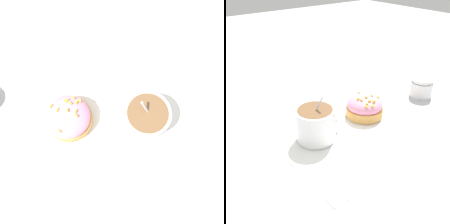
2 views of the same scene
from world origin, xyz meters
The scene contains 5 objects.
ground_plane centered at (0.00, 0.00, 0.00)m, with size 3.00×3.00×0.00m, color #B2B2B7.
paper_napkin centered at (0.00, 0.00, 0.00)m, with size 0.33×0.35×0.00m.
coffee_cup centered at (0.07, 0.00, 0.04)m, with size 0.11×0.08×0.10m.
frosted_pastry centered at (-0.08, -0.01, 0.03)m, with size 0.09×0.09×0.06m.
sugar_bowl centered at (-0.28, 0.01, 0.03)m, with size 0.06×0.06×0.06m.
Camera 2 is at (0.33, 0.40, 0.35)m, focal length 42.00 mm.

